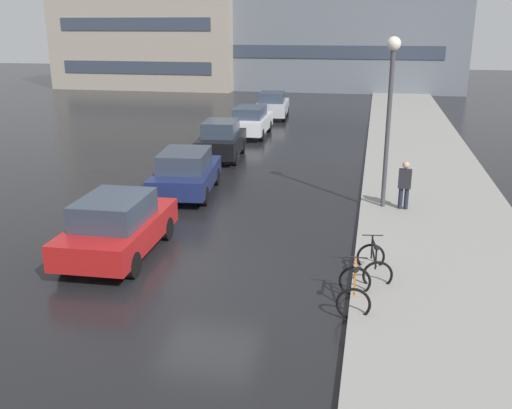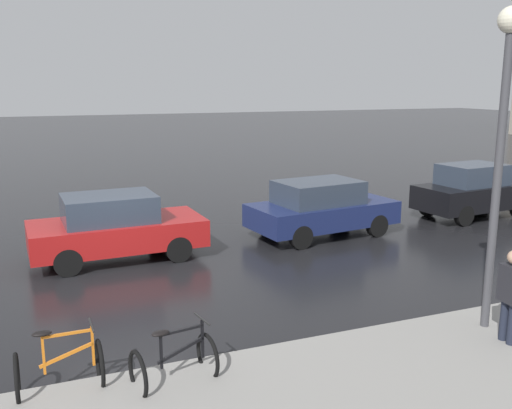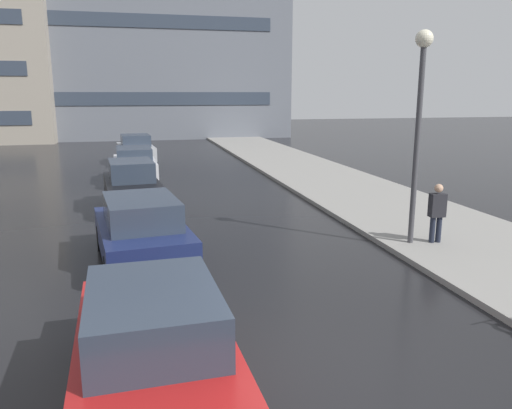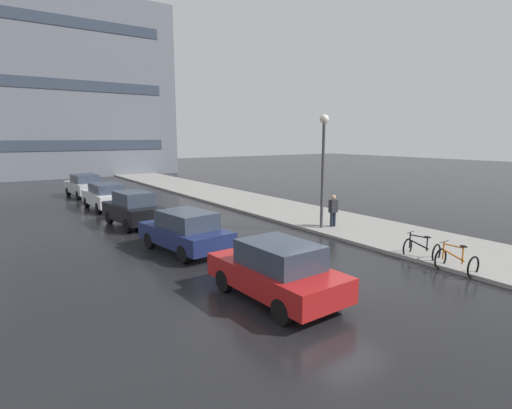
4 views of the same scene
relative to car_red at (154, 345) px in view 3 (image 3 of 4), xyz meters
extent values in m
plane|color=black|center=(2.45, -0.12, -0.82)|extent=(140.00, 140.00, 0.00)
cube|color=gray|center=(8.45, 9.88, -0.75)|extent=(4.80, 60.00, 0.14)
cube|color=#AD1919|center=(0.00, 0.05, -0.17)|extent=(2.07, 4.22, 0.65)
cube|color=#2D3847|center=(0.00, -0.12, 0.48)|extent=(1.65, 2.22, 0.65)
cylinder|color=black|center=(-0.90, 1.30, -0.50)|extent=(0.24, 0.65, 0.64)
cylinder|color=black|center=(0.80, 1.37, -0.50)|extent=(0.24, 0.65, 0.64)
cube|color=navy|center=(-0.07, 5.79, -0.18)|extent=(2.40, 4.36, 0.64)
cube|color=#2D3847|center=(-0.05, 5.63, 0.46)|extent=(1.83, 2.45, 0.64)
cylinder|color=black|center=(-1.08, 6.97, -0.50)|extent=(0.30, 0.66, 0.64)
cylinder|color=black|center=(0.62, 7.17, -0.50)|extent=(0.30, 0.66, 0.64)
cylinder|color=black|center=(-0.77, 4.41, -0.50)|extent=(0.30, 0.66, 0.64)
cylinder|color=black|center=(0.93, 4.62, -0.50)|extent=(0.30, 0.66, 0.64)
cube|color=black|center=(-0.31, 11.49, -0.12)|extent=(2.07, 4.08, 0.75)
cube|color=#2D3847|center=(-0.30, 11.33, 0.59)|extent=(1.58, 2.12, 0.66)
cylinder|color=black|center=(-1.18, 12.64, -0.50)|extent=(0.28, 0.66, 0.64)
cylinder|color=black|center=(0.33, 12.77, -0.50)|extent=(0.28, 0.66, 0.64)
cylinder|color=black|center=(-0.96, 10.20, -0.50)|extent=(0.28, 0.66, 0.64)
cylinder|color=black|center=(0.55, 10.34, -0.50)|extent=(0.28, 0.66, 0.64)
cube|color=silver|center=(-0.21, 17.15, -0.14)|extent=(1.96, 4.39, 0.72)
cube|color=#2D3847|center=(-0.20, 16.97, 0.50)|extent=(1.57, 2.43, 0.56)
cylinder|color=black|center=(-1.06, 18.46, -0.50)|extent=(0.24, 0.65, 0.64)
cylinder|color=black|center=(0.55, 18.52, -0.50)|extent=(0.24, 0.65, 0.64)
cylinder|color=black|center=(-0.97, 15.78, -0.50)|extent=(0.24, 0.65, 0.64)
cylinder|color=black|center=(0.64, 15.83, -0.50)|extent=(0.24, 0.65, 0.64)
cube|color=#B2B5BA|center=(-0.14, 23.43, -0.12)|extent=(2.23, 4.38, 0.75)
cube|color=#2D3847|center=(-0.12, 23.26, 0.56)|extent=(1.71, 2.14, 0.61)
cylinder|color=black|center=(-1.08, 24.66, -0.50)|extent=(0.27, 0.66, 0.64)
cylinder|color=black|center=(0.59, 24.81, -0.50)|extent=(0.27, 0.66, 0.64)
cylinder|color=black|center=(-0.86, 22.05, -0.50)|extent=(0.27, 0.66, 0.64)
cylinder|color=black|center=(0.81, 22.19, -0.50)|extent=(0.27, 0.66, 0.64)
cylinder|color=#1E2333|center=(7.30, 5.16, -0.40)|extent=(0.14, 0.14, 0.83)
cylinder|color=#1E2333|center=(7.48, 5.15, -0.40)|extent=(0.14, 0.14, 0.83)
cube|color=#232328|center=(7.39, 5.16, 0.31)|extent=(0.42, 0.27, 0.61)
sphere|color=tan|center=(7.39, 5.16, 0.76)|extent=(0.22, 0.22, 0.22)
cylinder|color=#424247|center=(6.76, 5.29, 1.71)|extent=(0.14, 0.14, 5.06)
sphere|color=#F2EACC|center=(6.76, 5.29, 4.41)|extent=(0.43, 0.43, 0.43)
cube|color=slate|center=(2.50, 42.71, 8.98)|extent=(22.61, 9.05, 19.59)
cube|color=#333D4C|center=(2.50, 38.14, 2.71)|extent=(18.54, 0.06, 1.10)
cube|color=#333D4C|center=(2.50, 38.14, 8.98)|extent=(18.54, 0.06, 1.10)
camera|label=1|loc=(6.32, -12.82, 4.95)|focal=40.00mm
camera|label=2|loc=(13.86, -1.85, 3.45)|focal=40.00mm
camera|label=3|loc=(-0.09, -5.94, 3.12)|focal=35.00mm
camera|label=4|loc=(-6.40, -8.28, 3.61)|focal=28.00mm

